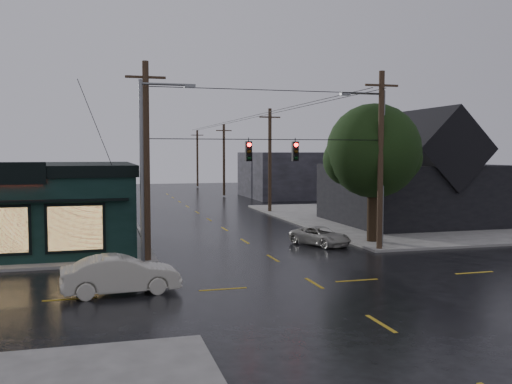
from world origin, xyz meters
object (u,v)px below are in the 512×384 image
object	(u,v)px
utility_pole_nw	(148,263)
sedan_cream	(121,275)
corner_tree	(374,151)
suv_silver	(320,236)
utility_pole_ne	(379,251)

from	to	relation	value
utility_pole_nw	sedan_cream	size ratio (longest dim) A/B	2.19
corner_tree	suv_silver	bearing A→B (deg)	176.34
utility_pole_nw	utility_pole_ne	world-z (taller)	same
sedan_cream	utility_pole_nw	bearing A→B (deg)	-18.95
sedan_cream	suv_silver	world-z (taller)	sedan_cream
utility_pole_nw	suv_silver	size ratio (longest dim) A/B	2.55
utility_pole_ne	corner_tree	bearing A→B (deg)	71.02
utility_pole_ne	sedan_cream	distance (m)	15.81
utility_pole_ne	utility_pole_nw	bearing A→B (deg)	180.00
utility_pole_nw	sedan_cream	world-z (taller)	utility_pole_nw
corner_tree	sedan_cream	xyz separation A→B (m)	(-15.46, -8.72, -4.91)
corner_tree	utility_pole_ne	distance (m)	6.31
utility_pole_nw	utility_pole_ne	bearing A→B (deg)	0.00
suv_silver	sedan_cream	bearing A→B (deg)	-168.42
corner_tree	suv_silver	distance (m)	6.13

